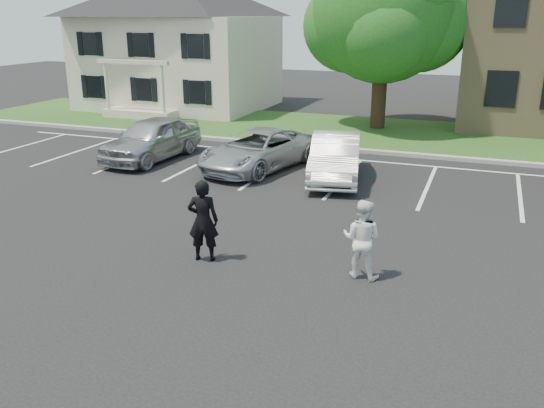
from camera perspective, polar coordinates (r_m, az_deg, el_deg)
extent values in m
plane|color=black|center=(12.74, -1.60, -6.68)|extent=(90.00, 90.00, 0.00)
cube|color=gray|center=(23.70, 9.49, 5.18)|extent=(40.00, 0.30, 0.15)
cube|color=#114511|center=(27.55, 11.19, 6.85)|extent=(44.00, 8.00, 0.08)
cube|color=silver|center=(26.77, -23.48, 5.27)|extent=(0.12, 5.20, 0.01)
cube|color=silver|center=(24.92, -18.79, 4.93)|extent=(0.12, 5.20, 0.01)
cube|color=silver|center=(23.27, -13.41, 4.51)|extent=(0.12, 5.20, 0.01)
cube|color=silver|center=(21.86, -7.27, 3.98)|extent=(0.12, 5.20, 0.01)
cube|color=silver|center=(20.72, -0.39, 3.33)|extent=(0.12, 5.20, 0.01)
cube|color=silver|center=(19.92, 7.15, 2.56)|extent=(0.12, 5.20, 0.01)
cube|color=silver|center=(19.49, 15.16, 1.70)|extent=(0.12, 5.20, 0.01)
cube|color=silver|center=(19.46, 23.35, 0.78)|extent=(0.12, 5.20, 0.01)
cube|color=silver|center=(22.24, 12.34, 3.95)|extent=(34.00, 0.12, 0.01)
cube|color=beige|center=(35.37, -9.10, 13.66)|extent=(10.00, 8.00, 5.20)
cube|color=beige|center=(32.01, -12.70, 8.72)|extent=(4.00, 1.60, 0.50)
cylinder|color=beige|center=(32.33, -16.00, 10.53)|extent=(0.18, 0.18, 2.70)
cylinder|color=beige|center=(30.45, -10.74, 10.46)|extent=(0.18, 0.18, 2.70)
cube|color=beige|center=(31.19, -13.68, 13.51)|extent=(4.20, 0.25, 0.20)
cube|color=black|center=(32.07, -12.59, 11.01)|extent=(0.90, 0.06, 1.20)
cube|color=black|center=(31.87, -12.88, 15.10)|extent=(0.90, 0.06, 1.20)
cube|color=black|center=(32.42, -13.57, 11.01)|extent=(0.32, 0.05, 1.25)
cube|color=black|center=(31.72, -11.58, 10.99)|extent=(0.32, 0.05, 1.25)
cube|color=black|center=(27.82, 21.76, 10.54)|extent=(1.30, 0.06, 1.60)
cube|color=black|center=(27.64, 22.63, 17.51)|extent=(1.30, 0.06, 1.60)
cylinder|color=black|center=(28.54, 10.54, 10.47)|extent=(0.70, 0.70, 3.20)
sphere|color=#23521B|center=(28.29, 11.03, 18.31)|extent=(6.60, 6.60, 6.60)
sphere|color=#23521B|center=(28.75, 14.50, 17.07)|extent=(4.60, 4.60, 4.60)
sphere|color=#23521B|center=(29.04, 7.64, 17.08)|extent=(4.40, 4.40, 4.40)
sphere|color=#23521B|center=(26.75, 11.19, 16.38)|extent=(4.00, 4.00, 4.00)
sphere|color=#23521B|center=(29.97, 10.45, 18.90)|extent=(4.20, 4.20, 4.20)
imported|color=black|center=(13.06, -6.84, -1.64)|extent=(0.80, 0.63, 1.90)
imported|color=white|center=(12.32, 8.87, -3.43)|extent=(0.89, 0.72, 1.73)
imported|color=#ACACB1|center=(22.68, -11.83, 6.36)|extent=(2.26, 4.89, 1.62)
imported|color=#AAACB2|center=(20.83, -1.40, 5.38)|extent=(3.50, 5.48, 1.41)
imported|color=silver|center=(19.62, 6.28, 4.61)|extent=(2.53, 4.82, 1.51)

